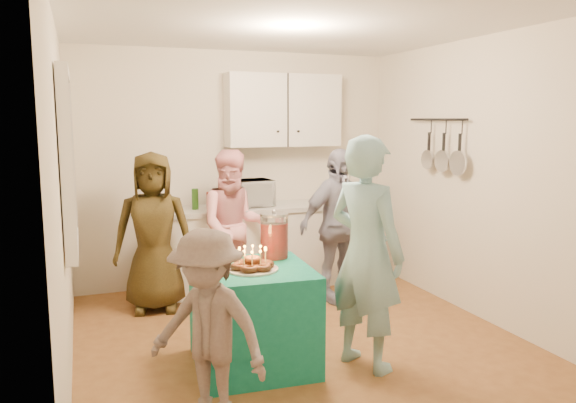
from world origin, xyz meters
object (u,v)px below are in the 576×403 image
object	(u,v)px
counter	(263,248)
woman_back_right	(337,225)
man_birthday	(366,253)
child_near_left	(208,330)
woman_back_left	(153,232)
woman_back_center	(235,227)
punch_jar	(274,237)
party_table	(253,317)
microwave	(248,193)

from	to	relation	value
counter	woman_back_right	xyz separation A→B (m)	(0.55, -0.75, 0.35)
counter	man_birthday	world-z (taller)	man_birthday
woman_back_right	man_birthday	bearing A→B (deg)	-122.98
woman_back_right	child_near_left	xyz separation A→B (m)	(-1.76, -1.93, -0.17)
woman_back_left	woman_back_center	distance (m)	0.80
punch_jar	woman_back_center	world-z (taller)	woman_back_center
child_near_left	party_table	bearing A→B (deg)	101.44
counter	man_birthday	bearing A→B (deg)	-87.92
counter	punch_jar	size ratio (longest dim) A/B	6.47
woman_back_right	child_near_left	size ratio (longest dim) A/B	1.28
counter	child_near_left	world-z (taller)	child_near_left
woman_back_right	punch_jar	bearing A→B (deg)	-151.90
woman_back_left	party_table	bearing A→B (deg)	-61.22
counter	punch_jar	world-z (taller)	punch_jar
man_birthday	woman_back_left	xyz separation A→B (m)	(-1.32, 1.84, -0.10)
man_birthday	microwave	bearing A→B (deg)	-17.79
woman_back_center	woman_back_right	world-z (taller)	woman_back_right
party_table	punch_jar	xyz separation A→B (m)	(0.25, 0.24, 0.55)
woman_back_left	child_near_left	bearing A→B (deg)	-79.44
woman_back_center	party_table	bearing A→B (deg)	-93.92
child_near_left	counter	bearing A→B (deg)	111.60
microwave	punch_jar	size ratio (longest dim) A/B	1.53
party_table	child_near_left	world-z (taller)	child_near_left
punch_jar	woman_back_right	distance (m)	1.39
punch_jar	woman_back_left	distance (m)	1.53
child_near_left	woman_back_center	bearing A→B (deg)	116.84
child_near_left	microwave	bearing A→B (deg)	114.69
party_table	punch_jar	distance (m)	0.65
microwave	woman_back_center	bearing A→B (deg)	-124.47
woman_back_center	punch_jar	bearing A→B (deg)	-84.48
microwave	punch_jar	xyz separation A→B (m)	(-0.28, -1.71, -0.12)
counter	man_birthday	distance (m)	2.29
counter	microwave	xyz separation A→B (m)	(-0.17, 0.00, 0.62)
counter	child_near_left	bearing A→B (deg)	-114.18
woman_back_center	child_near_left	xyz separation A→B (m)	(-0.77, -2.24, -0.16)
party_table	man_birthday	distance (m)	0.97
microwave	punch_jar	bearing A→B (deg)	-102.73
counter	punch_jar	distance (m)	1.84
punch_jar	man_birthday	world-z (taller)	man_birthday
party_table	woman_back_left	size ratio (longest dim) A/B	0.55
woman_back_right	counter	bearing A→B (deg)	110.89
punch_jar	woman_back_right	bearing A→B (deg)	43.53
microwave	party_table	distance (m)	2.13
party_table	microwave	bearing A→B (deg)	74.68
microwave	woman_back_right	bearing A→B (deg)	-49.58
counter	party_table	xyz separation A→B (m)	(-0.70, -1.95, -0.05)
woman_back_left	man_birthday	bearing A→B (deg)	-44.65
counter	woman_back_right	bearing A→B (deg)	-53.68
microwave	woman_back_left	bearing A→B (deg)	-162.54
punch_jar	woman_back_center	size ratio (longest dim) A/B	0.22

